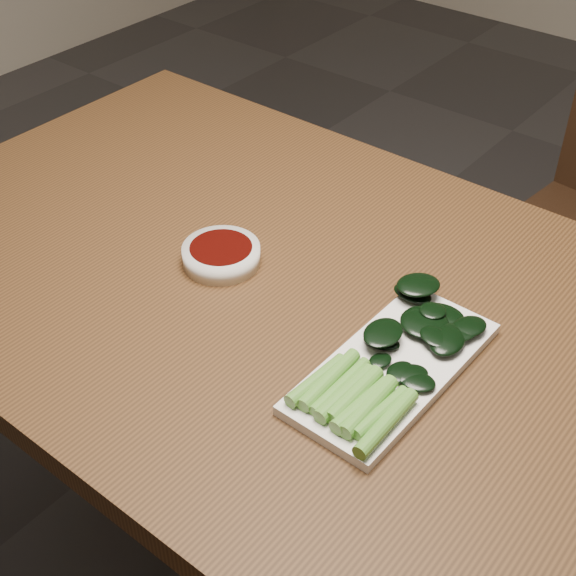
{
  "coord_description": "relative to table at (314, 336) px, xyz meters",
  "views": [
    {
      "loc": [
        0.5,
        -0.68,
        1.45
      ],
      "look_at": [
        -0.03,
        -0.02,
        0.76
      ],
      "focal_mm": 50.0,
      "sensor_mm": 36.0,
      "label": 1
    }
  ],
  "objects": [
    {
      "name": "table",
      "position": [
        0.0,
        0.0,
        0.0
      ],
      "size": [
        1.4,
        0.8,
        0.75
      ],
      "color": "#482B14",
      "rests_on": "ground"
    },
    {
      "name": "serving_plate",
      "position": [
        0.16,
        -0.06,
        0.08
      ],
      "size": [
        0.14,
        0.3,
        0.01
      ],
      "rotation": [
        0.0,
        0.0,
        -0.01
      ],
      "color": "white",
      "rests_on": "table"
    },
    {
      "name": "gai_lan",
      "position": [
        0.16,
        -0.07,
        0.1
      ],
      "size": [
        0.15,
        0.31,
        0.03
      ],
      "color": "#5D9F37",
      "rests_on": "serving_plate"
    },
    {
      "name": "sauce_bowl",
      "position": [
        -0.15,
        -0.02,
        0.09
      ],
      "size": [
        0.11,
        0.11,
        0.03
      ],
      "color": "white",
      "rests_on": "table"
    }
  ]
}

